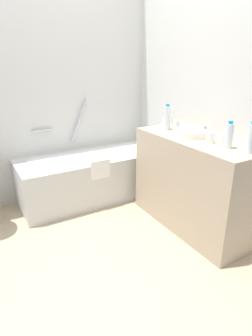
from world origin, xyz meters
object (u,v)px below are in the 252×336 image
(bathtub, at_px, (93,175))
(water_bottle_0, at_px, (229,136))
(water_bottle_1, at_px, (251,139))
(sink_faucet, at_px, (204,130))
(drinking_glass_3, at_px, (210,137))
(water_bottle_2, at_px, (167,118))
(drinking_glass_1, at_px, (165,123))
(sink_basin, at_px, (190,133))
(drinking_glass_2, at_px, (222,139))
(drinking_glass_0, at_px, (176,125))

(bathtub, xyz_separation_m, water_bottle_0, (0.56, -1.40, 0.71))
(bathtub, relative_size, water_bottle_1, 6.96)
(sink_faucet, xyz_separation_m, drinking_glass_3, (-0.18, -0.25, 0.01))
(water_bottle_2, relative_size, drinking_glass_1, 2.55)
(water_bottle_0, distance_m, water_bottle_1, 0.18)
(sink_faucet, bearing_deg, bathtub, 127.48)
(sink_basin, distance_m, sink_faucet, 0.18)
(sink_basin, distance_m, drinking_glass_2, 0.34)
(water_bottle_0, relative_size, water_bottle_1, 0.90)
(water_bottle_1, xyz_separation_m, water_bottle_2, (-0.05, 0.93, 0.01))
(water_bottle_0, bearing_deg, bathtub, 111.89)
(drinking_glass_1, bearing_deg, drinking_glass_3, -92.62)
(sink_basin, xyz_separation_m, water_bottle_2, (-0.02, 0.32, 0.09))
(water_bottle_0, xyz_separation_m, drinking_glass_2, (0.05, 0.10, -0.06))
(water_bottle_0, distance_m, drinking_glass_0, 0.68)
(bathtub, bearing_deg, sink_basin, -59.88)
(water_bottle_1, distance_m, drinking_glass_3, 0.37)
(bathtub, xyz_separation_m, drinking_glass_1, (0.59, -0.56, 0.66))
(drinking_glass_3, bearing_deg, water_bottle_1, -84.65)
(drinking_glass_1, height_order, drinking_glass_2, drinking_glass_1)
(water_bottle_0, distance_m, water_bottle_2, 0.76)
(water_bottle_0, distance_m, drinking_glass_3, 0.20)
(water_bottle_0, height_order, drinking_glass_0, water_bottle_0)
(sink_basin, relative_size, drinking_glass_1, 3.01)
(bathtub, relative_size, drinking_glass_0, 16.36)
(water_bottle_2, bearing_deg, sink_basin, -87.08)
(bathtub, height_order, sink_basin, bathtub)
(water_bottle_0, xyz_separation_m, water_bottle_2, (-0.02, 0.76, 0.02))
(drinking_glass_3, bearing_deg, water_bottle_2, 91.57)
(water_bottle_1, height_order, drinking_glass_1, water_bottle_1)
(drinking_glass_0, distance_m, drinking_glass_1, 0.16)
(drinking_glass_0, relative_size, drinking_glass_3, 1.13)
(bathtub, relative_size, drinking_glass_2, 18.59)
(bathtub, xyz_separation_m, sink_faucet, (0.74, -0.97, 0.64))
(water_bottle_1, distance_m, drinking_glass_1, 1.02)
(drinking_glass_0, relative_size, drinking_glass_1, 1.04)
(sink_faucet, height_order, drinking_glass_3, drinking_glass_3)
(drinking_glass_0, xyz_separation_m, drinking_glass_2, (0.00, -0.58, -0.01))
(water_bottle_0, bearing_deg, drinking_glass_1, 88.18)
(water_bottle_2, xyz_separation_m, drinking_glass_0, (0.06, -0.08, -0.07))
(sink_basin, distance_m, drinking_glass_3, 0.25)
(water_bottle_0, bearing_deg, drinking_glass_0, 86.41)
(water_bottle_2, distance_m, drinking_glass_1, 0.12)
(sink_basin, bearing_deg, drinking_glass_2, -81.81)
(water_bottle_2, bearing_deg, water_bottle_1, -86.97)
(water_bottle_1, distance_m, drinking_glass_0, 0.86)
(water_bottle_2, xyz_separation_m, drinking_glass_1, (0.05, 0.08, -0.07))
(drinking_glass_1, bearing_deg, water_bottle_0, -91.82)
(drinking_glass_3, bearing_deg, bathtub, 114.76)
(water_bottle_2, bearing_deg, water_bottle_0, -88.58)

